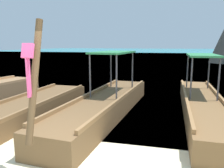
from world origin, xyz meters
The scene contains 4 objects.
sea_water centered at (0.00, 61.72, 0.00)m, with size 120.00×120.00×0.00m, color teal.
longtail_boat_turquoise_ribbon centered at (-2.54, 3.37, 0.27)m, with size 1.55×5.66×2.78m.
longtail_boat_pink_ribbon centered at (-0.22, 3.70, 0.37)m, with size 1.83×7.15×2.71m.
longtail_boat_red_ribbon centered at (2.82, 4.44, 0.35)m, with size 1.28×7.57×2.71m.
Camera 1 is at (1.68, -3.17, 2.28)m, focal length 36.63 mm.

